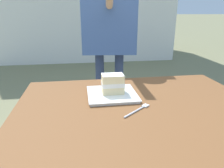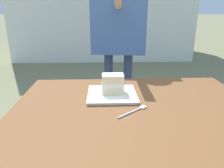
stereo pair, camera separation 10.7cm
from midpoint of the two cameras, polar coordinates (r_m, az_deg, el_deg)
patio_table at (r=0.97m, az=10.39°, el=-13.13°), size 1.14×1.00×0.69m
dessert_plate at (r=1.09m, az=2.81°, el=-2.88°), size 0.25×0.25×0.02m
cake_slice at (r=1.07m, az=3.07°, el=0.03°), size 0.11×0.08×0.10m
dessert_fork at (r=0.94m, az=9.30°, el=-7.25°), size 0.14×0.12×0.01m
diner_person at (r=1.71m, az=3.69°, el=16.57°), size 0.44×0.57×1.55m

